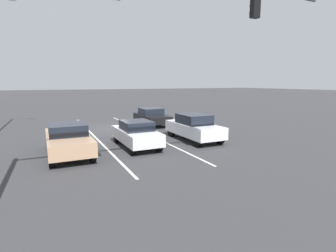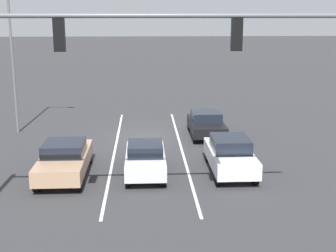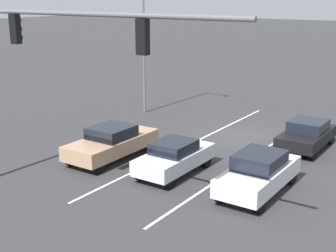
# 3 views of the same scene
# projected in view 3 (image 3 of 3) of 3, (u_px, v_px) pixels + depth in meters

# --- Properties ---
(ground_plane) EXTENTS (240.00, 240.00, 0.00)m
(ground_plane) POSITION_uv_depth(u_px,v_px,m) (244.00, 137.00, 25.21)
(ground_plane) COLOR #333335
(lane_stripe_left_divider) EXTENTS (0.12, 17.26, 0.01)m
(lane_stripe_left_divider) POSITION_uv_depth(u_px,v_px,m) (254.00, 156.00, 22.17)
(lane_stripe_left_divider) COLOR silver
(lane_stripe_left_divider) RESTS_ON ground_plane
(lane_stripe_center_divider) EXTENTS (0.12, 17.26, 0.01)m
(lane_stripe_center_divider) POSITION_uv_depth(u_px,v_px,m) (191.00, 144.00, 24.06)
(lane_stripe_center_divider) COLOR silver
(lane_stripe_center_divider) RESTS_ON ground_plane
(car_tan_rightlane_front) EXTENTS (1.95, 4.80, 1.54)m
(car_tan_rightlane_front) POSITION_uv_depth(u_px,v_px,m) (112.00, 142.00, 21.77)
(car_tan_rightlane_front) COLOR tan
(car_tan_rightlane_front) RESTS_ON ground_plane
(car_white_leftlane_front) EXTENTS (1.81, 4.38, 1.61)m
(car_white_leftlane_front) POSITION_uv_depth(u_px,v_px,m) (259.00, 173.00, 17.94)
(car_white_leftlane_front) COLOR silver
(car_white_leftlane_front) RESTS_ON ground_plane
(car_silver_midlane_front) EXTENTS (1.71, 4.05, 1.47)m
(car_silver_midlane_front) POSITION_uv_depth(u_px,v_px,m) (175.00, 157.00, 19.88)
(car_silver_midlane_front) COLOR silver
(car_silver_midlane_front) RESTS_ON ground_plane
(car_black_leftlane_second) EXTENTS (1.87, 4.01, 1.43)m
(car_black_leftlane_second) POSITION_uv_depth(u_px,v_px,m) (307.00, 134.00, 23.15)
(car_black_leftlane_second) COLOR black
(car_black_leftlane_second) RESTS_ON ground_plane
(traffic_signal_gantry) EXTENTS (12.07, 0.37, 7.19)m
(traffic_signal_gantry) POSITION_uv_depth(u_px,v_px,m) (18.00, 58.00, 15.42)
(traffic_signal_gantry) COLOR slate
(traffic_signal_gantry) RESTS_ON ground_plane
(street_lamp_right_shoulder) EXTENTS (2.02, 0.24, 9.30)m
(street_lamp_right_shoulder) POSITION_uv_depth(u_px,v_px,m) (146.00, 30.00, 28.96)
(street_lamp_right_shoulder) COLOR slate
(street_lamp_right_shoulder) RESTS_ON ground_plane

